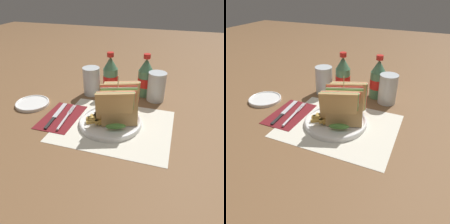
{
  "view_description": "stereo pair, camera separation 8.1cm",
  "coord_description": "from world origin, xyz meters",
  "views": [
    {
      "loc": [
        0.18,
        -0.62,
        0.46
      ],
      "look_at": [
        -0.02,
        0.05,
        0.04
      ],
      "focal_mm": 35.0,
      "sensor_mm": 36.0,
      "label": 1
    },
    {
      "loc": [
        0.26,
        -0.59,
        0.46
      ],
      "look_at": [
        -0.02,
        0.05,
        0.04
      ],
      "focal_mm": 35.0,
      "sensor_mm": 36.0,
      "label": 2
    }
  ],
  "objects": [
    {
      "name": "glass_near",
      "position": [
        0.11,
        0.27,
        0.06
      ],
      "size": [
        0.08,
        0.08,
        0.13
      ],
      "color": "silver",
      "rests_on": "ground_plane"
    },
    {
      "name": "napkin",
      "position": [
        -0.22,
        0.02,
        0.0
      ],
      "size": [
        0.13,
        0.21,
        0.0
      ],
      "color": "maroon",
      "rests_on": "ground_plane"
    },
    {
      "name": "placemat",
      "position": [
        -0.01,
        0.02,
        0.0
      ],
      "size": [
        0.42,
        0.33,
        0.0
      ],
      "color": "silver",
      "rests_on": "ground_plane"
    },
    {
      "name": "side_saucer",
      "position": [
        -0.39,
        0.07,
        0.01
      ],
      "size": [
        0.14,
        0.14,
        0.01
      ],
      "color": "white",
      "rests_on": "ground_plane"
    },
    {
      "name": "ground_plane",
      "position": [
        0.0,
        0.0,
        0.0
      ],
      "size": [
        4.0,
        4.0,
        0.0
      ],
      "primitive_type": "plane",
      "color": "brown"
    },
    {
      "name": "coke_bottle_far",
      "position": [
        0.06,
        0.31,
        0.08
      ],
      "size": [
        0.07,
        0.07,
        0.19
      ],
      "color": "#4C7F5B",
      "rests_on": "ground_plane"
    },
    {
      "name": "ketchup_blob",
      "position": [
        -0.07,
        0.03,
        0.03
      ],
      "size": [
        0.04,
        0.03,
        0.01
      ],
      "color": "maroon",
      "rests_on": "plate_main"
    },
    {
      "name": "club_sandwich",
      "position": [
        0.0,
        0.05,
        0.08
      ],
      "size": [
        0.16,
        0.21,
        0.17
      ],
      "color": "tan",
      "rests_on": "plate_main"
    },
    {
      "name": "knife",
      "position": [
        -0.24,
        0.01,
        0.01
      ],
      "size": [
        0.03,
        0.19,
        0.0
      ],
      "rotation": [
        0.0,
        0.0,
        0.1
      ],
      "color": "black",
      "rests_on": "napkin"
    },
    {
      "name": "glass_far",
      "position": [
        -0.18,
        0.25,
        0.06
      ],
      "size": [
        0.08,
        0.08,
        0.13
      ],
      "color": "silver",
      "rests_on": "ground_plane"
    },
    {
      "name": "coke_bottle_near",
      "position": [
        -0.1,
        0.29,
        0.08
      ],
      "size": [
        0.07,
        0.07,
        0.19
      ],
      "color": "#4C7F5B",
      "rests_on": "ground_plane"
    },
    {
      "name": "fork",
      "position": [
        -0.2,
        -0.0,
        0.01
      ],
      "size": [
        0.03,
        0.18,
        0.01
      ],
      "rotation": [
        0.0,
        0.0,
        0.1
      ],
      "color": "silver",
      "rests_on": "napkin"
    },
    {
      "name": "plate_main",
      "position": [
        -0.02,
        0.03,
        0.01
      ],
      "size": [
        0.23,
        0.23,
        0.02
      ],
      "color": "white",
      "rests_on": "ground_plane"
    },
    {
      "name": "fries_pile",
      "position": [
        -0.07,
        0.01,
        0.03
      ],
      "size": [
        0.07,
        0.11,
        0.02
      ],
      "color": "gold",
      "rests_on": "plate_main"
    }
  ]
}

